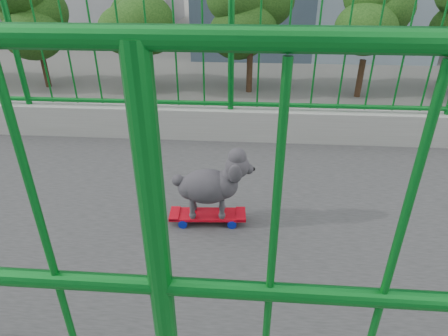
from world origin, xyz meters
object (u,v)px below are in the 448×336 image
car_1 (279,212)px  car_4 (179,114)px  car_3 (38,132)px  car_2 (172,165)px  poodle (211,183)px  skateboard (208,216)px

car_1 → car_4: (-9.60, -5.40, 0.03)m
car_3 → car_2: bearing=-112.2°
poodle → car_2: size_ratio=0.09×
car_2 → car_3: (-3.20, -7.84, -0.01)m
skateboard → car_1: bearing=167.8°
car_2 → car_3: car_2 is taller
car_1 → skateboard: bearing=-8.6°
car_1 → car_2: bearing=-125.3°
car_1 → poodle: bearing=-8.5°
poodle → car_2: poodle is taller
poodle → car_3: size_ratio=0.10×
poodle → car_3: (-15.60, -11.00, -6.52)m
car_1 → car_4: 11.01m
car_1 → car_3: 13.92m
poodle → car_4: (-18.80, -4.03, -6.55)m
poodle → car_1: (-9.20, 1.37, -6.58)m
skateboard → car_2: skateboard is taller
skateboard → car_2: (-12.41, -3.13, -6.26)m
car_1 → car_3: bearing=-117.4°
poodle → car_3: bearing=-148.4°
skateboard → car_4: size_ratio=0.11×
car_1 → car_4: car_4 is taller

